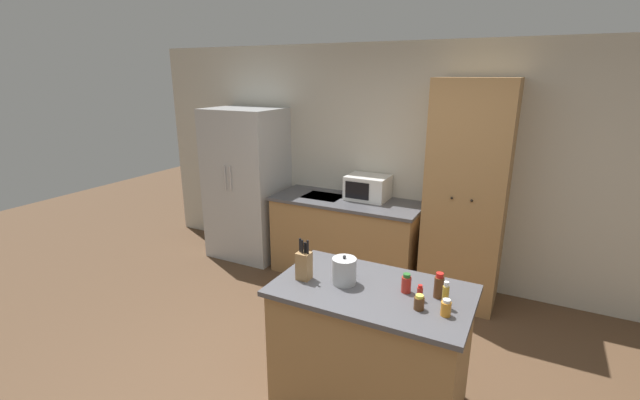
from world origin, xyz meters
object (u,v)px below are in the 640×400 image
(spice_bottle_short_red, at_px, (439,286))
(spice_bottle_tall_dark, at_px, (419,303))
(microwave, at_px, (368,187))
(spice_bottle_green_herb, at_px, (420,293))
(spice_bottle_amber_oil, at_px, (445,295))
(spice_bottle_orange_cap, at_px, (446,308))
(knife_block, at_px, (304,264))
(spice_bottle_pale_salt, at_px, (406,284))
(kettle, at_px, (344,271))
(refrigerator, at_px, (247,184))
(pantry_cabinet, at_px, (467,196))

(spice_bottle_short_red, bearing_deg, spice_bottle_tall_dark, -109.56)
(microwave, bearing_deg, spice_bottle_green_herb, -60.29)
(spice_bottle_amber_oil, relative_size, spice_bottle_orange_cap, 1.61)
(knife_block, height_order, spice_bottle_pale_salt, knife_block)
(microwave, distance_m, spice_bottle_orange_cap, 2.42)
(spice_bottle_amber_oil, distance_m, spice_bottle_orange_cap, 0.10)
(kettle, bearing_deg, refrigerator, 140.08)
(pantry_cabinet, relative_size, spice_bottle_amber_oil, 13.19)
(spice_bottle_tall_dark, relative_size, spice_bottle_green_herb, 0.91)
(refrigerator, height_order, spice_bottle_amber_oil, refrigerator)
(microwave, bearing_deg, spice_bottle_short_red, -56.96)
(microwave, height_order, spice_bottle_orange_cap, microwave)
(pantry_cabinet, relative_size, spice_bottle_pale_salt, 17.25)
(spice_bottle_amber_oil, xyz_separation_m, spice_bottle_green_herb, (-0.16, 0.01, -0.03))
(spice_bottle_tall_dark, height_order, spice_bottle_short_red, spice_bottle_short_red)
(spice_bottle_short_red, height_order, spice_bottle_orange_cap, spice_bottle_short_red)
(spice_bottle_tall_dark, xyz_separation_m, spice_bottle_amber_oil, (0.13, 0.10, 0.03))
(microwave, relative_size, spice_bottle_tall_dark, 4.80)
(spice_bottle_amber_oil, bearing_deg, spice_bottle_pale_salt, 164.30)
(knife_block, bearing_deg, spice_bottle_green_herb, 5.75)
(refrigerator, xyz_separation_m, spice_bottle_short_red, (2.77, -1.70, 0.04))
(kettle, bearing_deg, spice_bottle_short_red, 9.37)
(spice_bottle_pale_salt, bearing_deg, pantry_cabinet, 87.43)
(spice_bottle_green_herb, bearing_deg, kettle, -178.93)
(knife_block, bearing_deg, spice_bottle_orange_cap, -1.53)
(spice_bottle_short_red, relative_size, spice_bottle_pale_salt, 1.30)
(pantry_cabinet, bearing_deg, spice_bottle_short_red, -85.99)
(spice_bottle_green_herb, height_order, spice_bottle_pale_salt, spice_bottle_pale_salt)
(knife_block, xyz_separation_m, spice_bottle_short_red, (0.88, 0.17, -0.03))
(pantry_cabinet, bearing_deg, microwave, 174.38)
(spice_bottle_pale_salt, xyz_separation_m, kettle, (-0.41, -0.07, 0.03))
(spice_bottle_tall_dark, relative_size, spice_bottle_short_red, 0.56)
(kettle, bearing_deg, spice_bottle_amber_oil, -0.15)
(spice_bottle_orange_cap, bearing_deg, spice_bottle_tall_dark, -178.82)
(spice_bottle_green_herb, distance_m, spice_bottle_orange_cap, 0.21)
(refrigerator, distance_m, spice_bottle_tall_dark, 3.30)
(refrigerator, height_order, spice_bottle_green_herb, refrigerator)
(spice_bottle_amber_oil, bearing_deg, spice_bottle_green_herb, 175.87)
(refrigerator, distance_m, spice_bottle_orange_cap, 3.43)
(microwave, xyz_separation_m, spice_bottle_orange_cap, (1.29, -2.05, -0.09))
(refrigerator, distance_m, kettle, 2.81)
(refrigerator, bearing_deg, microwave, 5.45)
(spice_bottle_green_herb, bearing_deg, spice_bottle_short_red, 43.67)
(spice_bottle_pale_salt, relative_size, kettle, 0.63)
(spice_bottle_short_red, height_order, spice_bottle_green_herb, spice_bottle_short_red)
(knife_block, relative_size, spice_bottle_pale_salt, 2.26)
(refrigerator, xyz_separation_m, spice_bottle_green_herb, (2.67, -1.79, 0.01))
(knife_block, distance_m, spice_bottle_orange_cap, 0.97)
(refrigerator, distance_m, knife_block, 2.65)
(spice_bottle_tall_dark, bearing_deg, refrigerator, 144.80)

